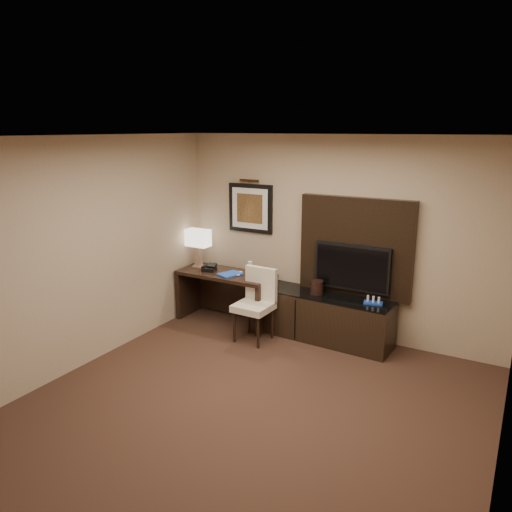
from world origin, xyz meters
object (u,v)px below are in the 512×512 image
Objects in this scene: water_bottle at (250,268)px; minibar_tray at (373,301)px; desk_chair at (253,306)px; desk_phone at (209,268)px; desk at (226,297)px; table_lamp at (198,250)px; credenza at (324,317)px; ice_bucket at (317,287)px; tv at (352,267)px.

water_bottle is 0.85× the size of minibar_tray.
desk_phone is at bearing 161.71° from desk_chair.
table_lamp is at bearing 173.59° from desk.
credenza is 2.12m from table_lamp.
minibar_tray is at bearing 2.12° from desk.
desk is at bearing -169.30° from water_bottle.
desk_phone is (-0.25, -0.04, 0.42)m from desk.
minibar_tray is at bearing 0.30° from table_lamp.
ice_bucket is at bearing -168.11° from credenza.
credenza is 0.96m from desk_chair.
ice_bucket is (-0.10, -0.02, 0.41)m from credenza.
table_lamp is 2.28× the size of minibar_tray.
minibar_tray is (0.66, -0.03, 0.36)m from credenza.
credenza is 1.24m from water_bottle.
minibar_tray is (0.35, -0.17, -0.34)m from tv.
minibar_tray is at bearing -25.48° from tv.
water_bottle is at bearing -179.20° from ice_bucket.
desk_chair reaches higher than minibar_tray.
water_bottle reaches higher than minibar_tray.
desk_phone is (-2.05, -0.28, -0.22)m from tv.
tv is (0.31, 0.14, 0.70)m from credenza.
ice_bucket is at bearing -7.72° from desk_phone.
desk_phone is at bearing -172.29° from credenza.
desk_chair is at bearing -55.60° from water_bottle.
water_bottle is (0.88, 0.01, -0.16)m from table_lamp.
desk is at bearing -178.05° from minibar_tray.
ice_bucket is (1.38, 0.08, 0.35)m from desk.
water_bottle reaches higher than desk.
ice_bucket is (1.01, 0.01, -0.13)m from water_bottle.
desk_chair is 4.93× the size of water_bottle.
minibar_tray is at bearing 0.70° from credenza.
desk_phone reaches higher than desk.
desk_chair is at bearing -29.46° from desk.
desk_chair is 4.17× the size of minibar_tray.
desk_phone is 1.64m from ice_bucket.
credenza is 10.03× the size of ice_bucket.
desk is at bearing -2.51° from desk_phone.
water_bottle is (-1.43, -0.17, -0.17)m from tv.
desk is at bearing -6.58° from table_lamp.
water_bottle reaches higher than desk_phone.
tv reaches higher than ice_bucket.
minibar_tray is at bearing 19.27° from desk_chair.
table_lamp reaches higher than desk.
ice_bucket is 0.77m from minibar_tray.
tv reaches higher than credenza.
ice_bucket is (1.64, 0.13, -0.07)m from desk_phone.
desk_phone reaches higher than minibar_tray.
minibar_tray is (2.40, 0.12, -0.13)m from desk_phone.
tv is at bearing 154.52° from minibar_tray.
credenza is at bearing 8.88° from ice_bucket.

